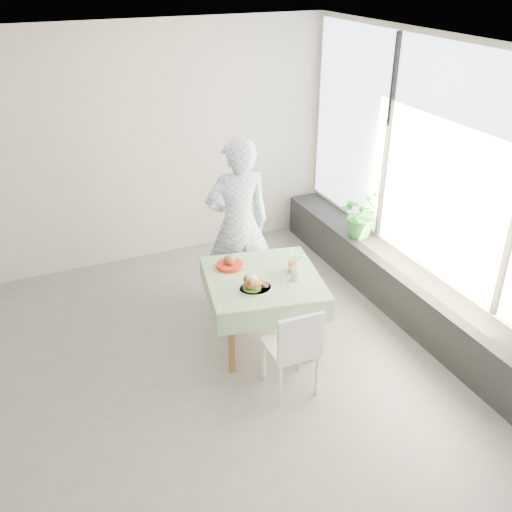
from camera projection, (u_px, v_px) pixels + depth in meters
name	position (u px, v px, depth m)	size (l,w,h in m)	color
floor	(150.00, 390.00, 5.04)	(6.00, 6.00, 0.00)	#605E5B
ceiling	(112.00, 60.00, 3.71)	(6.00, 6.00, 0.00)	white
wall_back	(82.00, 155.00, 6.39)	(6.00, 0.02, 2.80)	beige
wall_front	(273.00, 505.00, 2.36)	(6.00, 0.02, 2.80)	beige
wall_right	(444.00, 191.00, 5.45)	(0.02, 5.00, 2.80)	beige
window_pane	(446.00, 166.00, 5.32)	(0.01, 4.80, 2.18)	#D1E0F9
window_ledge	(412.00, 297.00, 5.92)	(0.40, 4.80, 0.50)	black
cafe_table	(263.00, 302.00, 5.45)	(1.22, 1.22, 0.74)	brown
chair_far	(241.00, 282.00, 6.19)	(0.52, 0.52, 0.82)	white
chair_near	(291.00, 364.00, 4.94)	(0.42, 0.42, 0.86)	white
diner	(238.00, 225.00, 5.87)	(0.68, 0.45, 1.87)	#86A5D6
main_dish	(254.00, 285.00, 5.09)	(0.30, 0.30, 0.16)	white
juice_cup_orange	(293.00, 266.00, 5.36)	(0.11, 0.11, 0.30)	white
juice_cup_lemonade	(296.00, 273.00, 5.25)	(0.09, 0.09, 0.26)	white
second_dish	(229.00, 264.00, 5.46)	(0.25, 0.25, 0.12)	#B72512
potted_plant	(360.00, 214.00, 6.52)	(0.49, 0.42, 0.54)	#27772E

